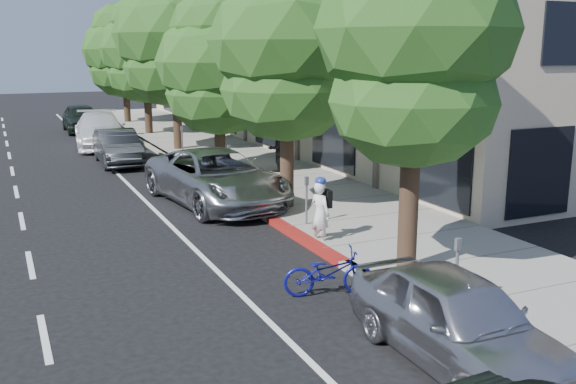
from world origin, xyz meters
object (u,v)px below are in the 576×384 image
street_tree_2 (218,64)px  near_car_a (458,320)px  bicycle (329,272)px  dark_sedan (118,147)px  street_tree_1 (287,45)px  street_tree_5 (124,51)px  street_tree_3 (174,36)px  white_pickup (100,130)px  silver_suv (216,178)px  cyclist (320,214)px  street_tree_0 (416,36)px  dark_suv_far (81,118)px  street_tree_4 (145,50)px  pedestrian (277,149)px

street_tree_2 → near_car_a: bearing=-95.6°
bicycle → dark_sedan: (-1.12, 16.04, 0.24)m
dark_sedan → near_car_a: (1.57, -19.26, 0.01)m
street_tree_1 → street_tree_5: bearing=90.0°
street_tree_3 → white_pickup: size_ratio=1.52×
street_tree_5 → dark_sedan: bearing=-102.3°
white_pickup → silver_suv: bearing=-78.5°
street_tree_1 → white_pickup: size_ratio=1.36×
cyclist → bicycle: bearing=137.9°
dark_sedan → near_car_a: near_car_a is taller
street_tree_0 → dark_suv_far: size_ratio=1.66×
street_tree_4 → cyclist: street_tree_4 is taller
street_tree_4 → silver_suv: bearing=-95.6°
white_pickup → street_tree_2: bearing=-66.0°
street_tree_1 → near_car_a: 10.43m
street_tree_0 → street_tree_1: size_ratio=1.01×
bicycle → dark_suv_far: size_ratio=0.38×
street_tree_5 → near_car_a: (-1.53, -33.50, -3.73)m
street_tree_0 → white_pickup: 21.53m
cyclist → white_pickup: bearing=-10.3°
dark_sedan → silver_suv: bearing=-78.7°
street_tree_0 → cyclist: street_tree_0 is taller
street_tree_3 → dark_sedan: 5.86m
white_pickup → dark_sedan: bearing=-85.6°
near_car_a → street_tree_2: bearing=85.2°
street_tree_5 → silver_suv: street_tree_5 is taller
white_pickup → near_car_a: size_ratio=1.33×
street_tree_5 → pedestrian: size_ratio=4.32×
dark_suv_far → pedestrian: (4.98, -16.13, 0.22)m
street_tree_1 → near_car_a: size_ratio=1.81×
street_tree_1 → dark_suv_far: size_ratio=1.65×
street_tree_3 → street_tree_4: (-0.00, 6.00, -0.61)m
dark_suv_far → near_car_a: bearing=-86.8°
cyclist → dark_suv_far: bearing=-12.0°
dark_suv_far → pedestrian: 16.88m
silver_suv → white_pickup: 13.38m
street_tree_1 → street_tree_3: street_tree_3 is taller
near_car_a → silver_suv: bearing=91.2°
street_tree_0 → bicycle: street_tree_0 is taller
street_tree_0 → street_tree_4: (-0.00, 24.00, -0.34)m
street_tree_1 → silver_suv: street_tree_1 is taller
street_tree_4 → white_pickup: (-3.01, -3.07, -3.72)m
dark_sedan → street_tree_1: bearing=-71.6°
street_tree_1 → street_tree_4: size_ratio=1.02×
street_tree_3 → cyclist: bearing=-92.4°
white_pickup → dark_suv_far: size_ratio=1.21×
street_tree_5 → white_pickup: (-3.01, -9.07, -3.64)m
cyclist → dark_suv_far: dark_suv_far is taller
bicycle → dark_sedan: dark_sedan is taller
street_tree_2 → silver_suv: (-1.60, -4.37, -3.24)m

